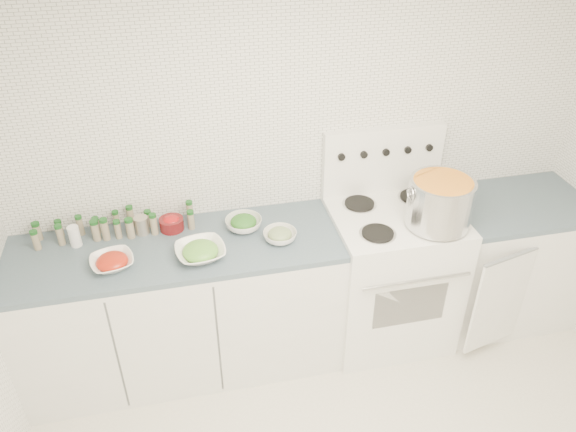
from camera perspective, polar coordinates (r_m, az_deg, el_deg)
The scene contains 13 objects.
room_walls at distance 1.99m, azimuth 12.66°, elevation -4.78°, with size 3.54×3.04×2.52m.
counter_left at distance 3.47m, azimuth -10.62°, elevation -9.06°, with size 1.85×0.62×0.90m.
stove at distance 3.65m, azimuth 10.22°, elevation -5.54°, with size 0.76×0.70×1.36m.
counter_right at distance 4.03m, azimuth 21.11°, elevation -4.15°, with size 0.89×0.72×0.90m.
stock_pot at distance 3.26m, azimuth 15.20°, elevation 1.49°, with size 0.39×0.37×0.28m.
bowl_tomato at distance 3.10m, azimuth -17.44°, elevation -4.45°, with size 0.27×0.27×0.07m.
bowl_snowpea at distance 3.06m, azimuth -8.88°, elevation -3.57°, with size 0.30×0.30×0.09m.
bowl_broccoli at distance 3.25m, azimuth -4.53°, elevation -0.71°, with size 0.27×0.27×0.09m.
bowl_zucchini at distance 3.15m, azimuth -0.82°, elevation -1.97°, with size 0.25×0.25×0.08m.
bowl_pepper at distance 3.31m, azimuth -11.75°, elevation -0.70°, with size 0.14×0.14×0.09m.
salt_canister at distance 3.31m, azimuth -20.86°, elevation -1.94°, with size 0.06×0.06×0.12m, color white.
tin_can at distance 3.30m, azimuth -14.64°, elevation -0.92°, with size 0.08×0.08×0.11m, color #AFA294.
spice_cluster at distance 3.33m, azimuth -17.61°, elevation -0.94°, with size 0.89×0.16×0.14m.
Camera 1 is at (-0.76, -1.39, 2.76)m, focal length 35.00 mm.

